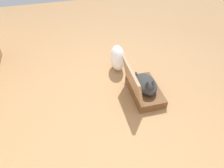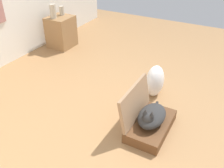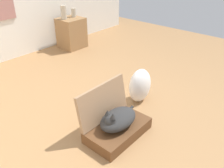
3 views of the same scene
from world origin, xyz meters
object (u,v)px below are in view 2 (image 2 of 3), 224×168
(cat, at_px, (152,116))
(vase_short, at_px, (62,11))
(suitcase_base, at_px, (151,126))
(side_table, at_px, (61,32))
(vase_tall, at_px, (53,11))
(plastic_bag_white, at_px, (155,81))

(cat, xyz_separation_m, vase_short, (1.52, 2.36, 0.44))
(cat, bearing_deg, suitcase_base, -1.81)
(side_table, bearing_deg, cat, -121.13)
(suitcase_base, relative_size, vase_tall, 2.71)
(cat, distance_m, vase_tall, 2.74)
(suitcase_base, bearing_deg, side_table, 59.09)
(cat, relative_size, vase_tall, 2.11)
(suitcase_base, bearing_deg, cat, 178.19)
(suitcase_base, height_order, cat, cat)
(side_table, distance_m, vase_tall, 0.42)
(vase_tall, bearing_deg, cat, -118.68)
(plastic_bag_white, bearing_deg, side_table, 71.34)
(plastic_bag_white, distance_m, side_table, 2.23)
(suitcase_base, distance_m, vase_short, 2.86)
(plastic_bag_white, relative_size, side_table, 0.76)
(vase_short, bearing_deg, side_table, -166.06)
(cat, distance_m, vase_short, 2.84)
(cat, relative_size, side_table, 0.92)
(plastic_bag_white, bearing_deg, vase_short, 68.93)
(vase_short, bearing_deg, plastic_bag_white, -111.07)
(cat, bearing_deg, vase_short, 57.22)
(vase_short, bearing_deg, cat, -122.78)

